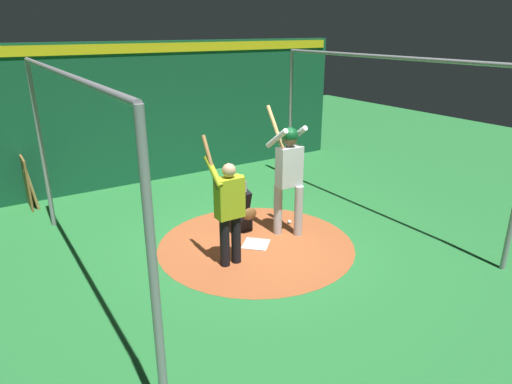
{
  "coord_description": "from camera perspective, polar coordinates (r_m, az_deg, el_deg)",
  "views": [
    {
      "loc": [
        5.8,
        -3.74,
        3.47
      ],
      "look_at": [
        0.0,
        0.0,
        0.95
      ],
      "focal_mm": 31.78,
      "sensor_mm": 36.0,
      "label": 1
    }
  ],
  "objects": [
    {
      "name": "catcher",
      "position": [
        8.12,
        -2.19,
        -2.34
      ],
      "size": [
        0.58,
        0.4,
        0.96
      ],
      "color": "black",
      "rests_on": "ground"
    },
    {
      "name": "ground_plane",
      "position": [
        7.72,
        -0.0,
        -6.64
      ],
      "size": [
        26.05,
        26.05,
        0.0
      ],
      "primitive_type": "plane",
      "color": "#287A38"
    },
    {
      "name": "batter",
      "position": [
        7.7,
        4.14,
        2.77
      ],
      "size": [
        0.68,
        0.49,
        2.24
      ],
      "color": "#B3B3B7",
      "rests_on": "ground"
    },
    {
      "name": "visitor",
      "position": [
        6.76,
        -3.4,
        -1.96
      ],
      "size": [
        0.54,
        0.49,
        2.0
      ],
      "rotation": [
        0.0,
        0.0,
        0.0
      ],
      "color": "black",
      "rests_on": "ground"
    },
    {
      "name": "bat_rack",
      "position": [
        10.34,
        -26.87,
        1.08
      ],
      "size": [
        0.94,
        0.19,
        1.05
      ],
      "color": "olive",
      "rests_on": "ground"
    },
    {
      "name": "baseball_0",
      "position": [
        8.5,
        4.23,
        -3.77
      ],
      "size": [
        0.07,
        0.07,
        0.07
      ],
      "primitive_type": "sphere",
      "color": "white",
      "rests_on": "dirt_circle"
    },
    {
      "name": "dirt_circle",
      "position": [
        7.72,
        -0.0,
        -6.62
      ],
      "size": [
        3.31,
        3.31,
        0.01
      ],
      "primitive_type": "cylinder",
      "color": "#AD562D",
      "rests_on": "ground"
    },
    {
      "name": "home_plate",
      "position": [
        7.72,
        -0.0,
        -6.56
      ],
      "size": [
        0.59,
        0.59,
        0.01
      ],
      "primitive_type": "cube",
      "rotation": [
        0.0,
        0.0,
        0.79
      ],
      "color": "white",
      "rests_on": "dirt_circle"
    },
    {
      "name": "cage_frame",
      "position": [
        7.03,
        -0.0,
        8.81
      ],
      "size": [
        5.52,
        5.52,
        3.01
      ],
      "color": "gray",
      "rests_on": "ground"
    },
    {
      "name": "back_wall",
      "position": [
        10.95,
        -12.54,
        9.79
      ],
      "size": [
        0.22,
        10.05,
        3.19
      ],
      "color": "#145133",
      "rests_on": "ground"
    }
  ]
}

